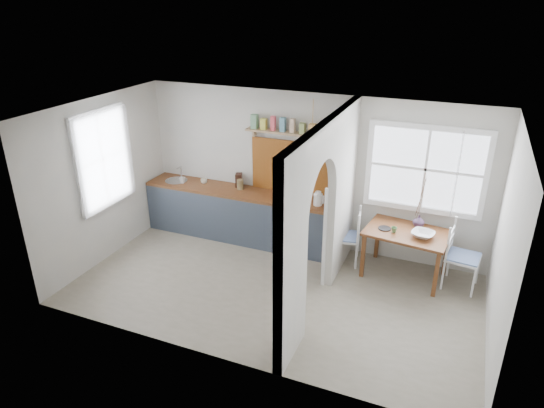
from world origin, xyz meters
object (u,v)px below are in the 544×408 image
at_px(chair_right, 463,256).
at_px(vase, 419,221).
at_px(dining_table, 405,254).
at_px(chair_left, 346,236).
at_px(kettle, 318,198).

relative_size(chair_right, vase, 5.52).
relative_size(dining_table, vase, 6.58).
bearing_deg(chair_left, chair_right, 78.30).
height_order(chair_right, kettle, kettle).
height_order(chair_left, chair_right, chair_right).
distance_m(chair_right, kettle, 2.32).
bearing_deg(kettle, chair_right, 12.60).
distance_m(dining_table, chair_left, 0.95).
bearing_deg(vase, chair_left, -170.51).
xyz_separation_m(chair_left, kettle, (-0.50, 0.04, 0.55)).
xyz_separation_m(dining_table, vase, (0.12, 0.24, 0.47)).
relative_size(dining_table, chair_right, 1.19).
bearing_deg(dining_table, chair_left, -176.57).
height_order(dining_table, kettle, kettle).
height_order(dining_table, vase, vase).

